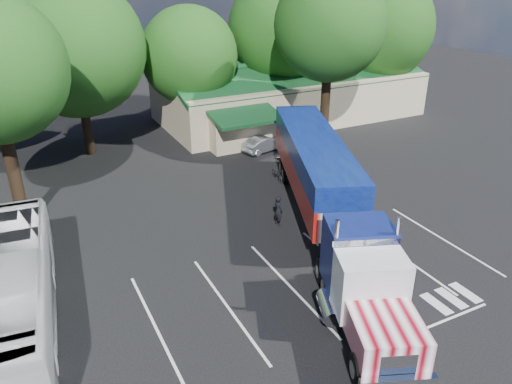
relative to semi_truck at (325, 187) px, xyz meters
name	(u,v)px	position (x,y,z in m)	size (l,w,h in m)	color
ground	(236,230)	(-4.36, 2.10, -2.62)	(120.00, 120.00, 0.00)	black
event_hall	(288,94)	(9.38, 19.91, -0.41)	(24.20, 14.12, 5.55)	#C1AA8F
tree_row_c	(75,48)	(-9.36, 18.30, 5.41)	(10.00, 10.00, 13.05)	black
tree_row_d	(189,56)	(-0.36, 19.60, 3.96)	(8.00, 8.00, 10.60)	black
tree_row_e	(282,29)	(8.64, 20.10, 5.46)	(9.60, 9.60, 12.90)	black
tree_row_f	(379,28)	(18.64, 18.90, 5.17)	(10.40, 10.40, 13.00)	black
tree_near_right	(330,26)	(7.14, 10.60, 6.84)	(8.00, 8.00, 13.50)	black
semi_truck	(325,187)	(0.00, 0.00, 0.00)	(10.70, 21.56, 4.64)	black
woman	(278,210)	(-1.94, 1.60, -1.73)	(0.65, 0.43, 1.79)	black
bicycle	(277,173)	(1.14, 7.21, -2.16)	(0.61, 1.75, 0.92)	black
tour_bus	(12,293)	(-15.74, -1.24, -0.92)	(2.86, 12.24, 3.41)	silver
silver_sedan	(264,144)	(2.97, 12.60, -2.01)	(1.30, 3.73, 1.23)	#B3B6BC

